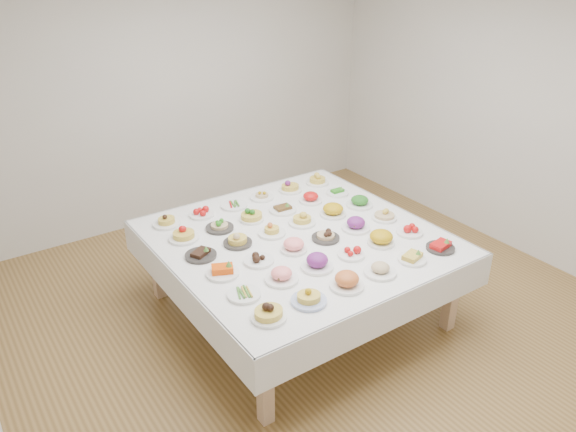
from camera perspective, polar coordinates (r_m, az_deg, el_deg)
room_envelope at (r=4.24m, az=2.63°, el=10.71°), size 5.02×5.02×2.81m
display_table at (r=4.70m, az=1.04°, el=-2.81°), size 2.20×2.20×0.75m
dish_0 at (r=3.68m, az=-1.99°, el=-9.45°), size 0.24×0.24×0.15m
dish_1 at (r=3.83m, az=2.13°, el=-8.02°), size 0.24×0.24×0.14m
dish_2 at (r=4.00m, az=6.01°, el=-6.34°), size 0.24×0.24×0.15m
dish_3 at (r=4.19m, az=9.37°, el=-5.15°), size 0.24×0.24×0.13m
dish_4 at (r=4.41m, az=12.51°, el=-4.04°), size 0.22×0.22×0.09m
dish_5 at (r=4.62m, az=15.26°, el=-2.84°), size 0.22×0.22×0.10m
dish_6 at (r=3.93m, az=-4.49°, el=-7.86°), size 0.23×0.23×0.05m
dish_7 at (r=4.06m, az=-0.67°, el=-5.88°), size 0.24×0.24×0.13m
dish_8 at (r=4.20m, az=2.99°, el=-4.46°), size 0.24×0.24×0.15m
dish_9 at (r=4.40m, az=6.43°, el=-3.66°), size 0.21×0.21×0.09m
dish_10 at (r=4.58m, az=9.45°, el=-2.12°), size 0.22×0.22×0.13m
dish_11 at (r=4.81m, az=12.26°, el=-1.37°), size 0.22×0.22×0.09m
dish_12 at (r=4.16m, az=-6.69°, el=-5.33°), size 0.24×0.24×0.12m
dish_13 at (r=4.30m, az=-3.00°, el=-4.29°), size 0.23×0.23×0.09m
dish_14 at (r=4.43m, az=0.58°, el=-2.95°), size 0.21×0.21×0.12m
dish_15 at (r=4.61m, az=3.86°, el=-1.75°), size 0.23×0.23×0.12m
dish_16 at (r=4.78m, az=6.92°, el=-0.62°), size 0.24×0.24×0.14m
dish_17 at (r=5.00m, az=9.79°, el=0.33°), size 0.22×0.22×0.13m
dish_18 at (r=4.41m, az=-8.88°, el=-3.62°), size 0.24×0.24×0.11m
dish_19 at (r=4.54m, az=-5.16°, el=-2.12°), size 0.25×0.25×0.15m
dish_20 at (r=4.68m, az=-1.66°, el=-1.35°), size 0.23×0.23×0.12m
dish_21 at (r=4.84m, az=1.44°, el=-0.07°), size 0.24×0.23×0.14m
dish_22 at (r=5.01m, az=4.60°, el=0.78°), size 0.23×0.23×0.14m
dish_23 at (r=5.21m, az=7.31°, el=1.71°), size 0.24×0.24×0.14m
dish_24 at (r=4.67m, az=-10.58°, el=-1.58°), size 0.25×0.25×0.15m
dish_25 at (r=4.79m, az=-6.98°, el=-0.74°), size 0.24×0.24×0.12m
dish_26 at (r=4.91m, az=-3.73°, el=0.24°), size 0.23×0.22×0.14m
dish_27 at (r=5.08m, az=-0.54°, el=0.90°), size 0.24×0.24×0.10m
dish_28 at (r=5.26m, az=2.32°, el=1.99°), size 0.22×0.22×0.12m
dish_29 at (r=5.45m, az=5.04°, el=2.52°), size 0.21×0.21×0.08m
dish_30 at (r=4.94m, az=-12.26°, el=-0.29°), size 0.24×0.24×0.13m
dish_31 at (r=5.05m, az=-8.78°, el=0.43°), size 0.22×0.22×0.09m
dish_32 at (r=5.20m, az=-5.51°, el=1.15°), size 0.24×0.24×0.05m
dish_33 at (r=5.33m, az=-2.68°, el=2.22°), size 0.22×0.22×0.11m
dish_34 at (r=5.48m, az=0.22°, el=3.19°), size 0.24×0.23×0.14m
dish_35 at (r=5.66m, az=3.01°, el=3.85°), size 0.22×0.22×0.13m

